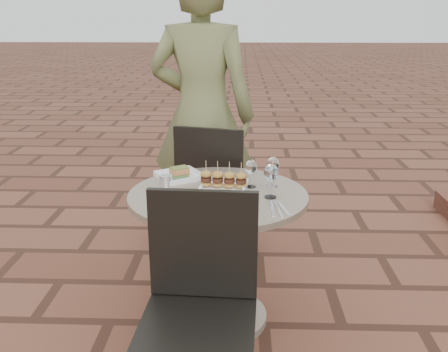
{
  "coord_description": "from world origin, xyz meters",
  "views": [
    {
      "loc": [
        -0.13,
        -2.3,
        1.58
      ],
      "look_at": [
        -0.22,
        0.05,
        0.82
      ],
      "focal_mm": 40.0,
      "sensor_mm": 36.0,
      "label": 1
    }
  ],
  "objects_px": {
    "chair_far": "(214,182)",
    "plate_salmon": "(180,175)",
    "chair_near": "(200,291)",
    "diner": "(202,115)",
    "cafe_table": "(218,238)",
    "plate_sliders": "(224,183)",
    "plate_tuna": "(216,205)"
  },
  "relations": [
    {
      "from": "chair_far",
      "to": "plate_salmon",
      "type": "xyz_separation_m",
      "value": [
        -0.16,
        -0.46,
        0.2
      ]
    },
    {
      "from": "chair_near",
      "to": "diner",
      "type": "xyz_separation_m",
      "value": [
        -0.1,
        1.5,
        0.41
      ]
    },
    {
      "from": "cafe_table",
      "to": "plate_salmon",
      "type": "xyz_separation_m",
      "value": [
        -0.22,
        0.24,
        0.26
      ]
    },
    {
      "from": "diner",
      "to": "plate_sliders",
      "type": "height_order",
      "value": "diner"
    },
    {
      "from": "plate_sliders",
      "to": "chair_far",
      "type": "bearing_deg",
      "value": 97.73
    },
    {
      "from": "diner",
      "to": "plate_tuna",
      "type": "height_order",
      "value": "diner"
    },
    {
      "from": "diner",
      "to": "plate_sliders",
      "type": "bearing_deg",
      "value": 112.11
    },
    {
      "from": "cafe_table",
      "to": "chair_far",
      "type": "bearing_deg",
      "value": 95.07
    },
    {
      "from": "chair_near",
      "to": "cafe_table",
      "type": "bearing_deg",
      "value": 89.44
    },
    {
      "from": "cafe_table",
      "to": "plate_tuna",
      "type": "bearing_deg",
      "value": -89.42
    },
    {
      "from": "diner",
      "to": "plate_salmon",
      "type": "distance_m",
      "value": 0.67
    },
    {
      "from": "plate_sliders",
      "to": "diner",
      "type": "bearing_deg",
      "value": 101.79
    },
    {
      "from": "chair_far",
      "to": "plate_salmon",
      "type": "relative_size",
      "value": 3.06
    },
    {
      "from": "chair_near",
      "to": "plate_tuna",
      "type": "bearing_deg",
      "value": 87.27
    },
    {
      "from": "chair_far",
      "to": "chair_near",
      "type": "distance_m",
      "value": 1.33
    },
    {
      "from": "plate_tuna",
      "to": "plate_sliders",
      "type": "bearing_deg",
      "value": 84.97
    },
    {
      "from": "chair_far",
      "to": "plate_salmon",
      "type": "height_order",
      "value": "chair_far"
    },
    {
      "from": "cafe_table",
      "to": "plate_salmon",
      "type": "bearing_deg",
      "value": 132.64
    },
    {
      "from": "plate_sliders",
      "to": "plate_tuna",
      "type": "height_order",
      "value": "plate_sliders"
    },
    {
      "from": "chair_near",
      "to": "plate_tuna",
      "type": "distance_m",
      "value": 0.47
    },
    {
      "from": "chair_near",
      "to": "chair_far",
      "type": "bearing_deg",
      "value": 94.08
    },
    {
      "from": "chair_near",
      "to": "plate_sliders",
      "type": "relative_size",
      "value": 3.6
    },
    {
      "from": "chair_far",
      "to": "chair_near",
      "type": "relative_size",
      "value": 1.0
    },
    {
      "from": "chair_far",
      "to": "plate_tuna",
      "type": "bearing_deg",
      "value": 108.51
    },
    {
      "from": "cafe_table",
      "to": "plate_sliders",
      "type": "bearing_deg",
      "value": 64.72
    },
    {
      "from": "cafe_table",
      "to": "chair_near",
      "type": "bearing_deg",
      "value": -93.73
    },
    {
      "from": "plate_salmon",
      "to": "chair_near",
      "type": "bearing_deg",
      "value": -78.29
    },
    {
      "from": "cafe_table",
      "to": "plate_sliders",
      "type": "distance_m",
      "value": 0.29
    },
    {
      "from": "chair_far",
      "to": "diner",
      "type": "height_order",
      "value": "diner"
    },
    {
      "from": "diner",
      "to": "chair_far",
      "type": "bearing_deg",
      "value": 126.21
    },
    {
      "from": "chair_near",
      "to": "plate_salmon",
      "type": "bearing_deg",
      "value": 104.88
    },
    {
      "from": "plate_salmon",
      "to": "plate_tuna",
      "type": "distance_m",
      "value": 0.51
    }
  ]
}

